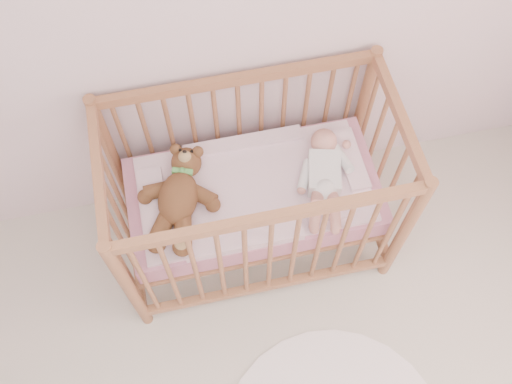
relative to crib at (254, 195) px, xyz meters
name	(u,v)px	position (x,y,z in m)	size (l,w,h in m)	color
wall_back	(172,15)	(-0.23, 0.40, 0.85)	(4.00, 0.02, 2.70)	silver
crib	(254,195)	(0.00, 0.00, 0.00)	(1.36, 0.76, 1.00)	#AE6D4A
mattress	(254,196)	(0.00, 0.00, -0.01)	(1.22, 0.62, 0.13)	#C87C8F
blanket	(254,189)	(0.00, 0.00, 0.06)	(1.10, 0.58, 0.06)	#F5A9C1
baby	(324,172)	(0.34, -0.02, 0.14)	(0.28, 0.58, 0.14)	white
teddy_bear	(178,198)	(-0.36, -0.02, 0.15)	(0.41, 0.58, 0.16)	brown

